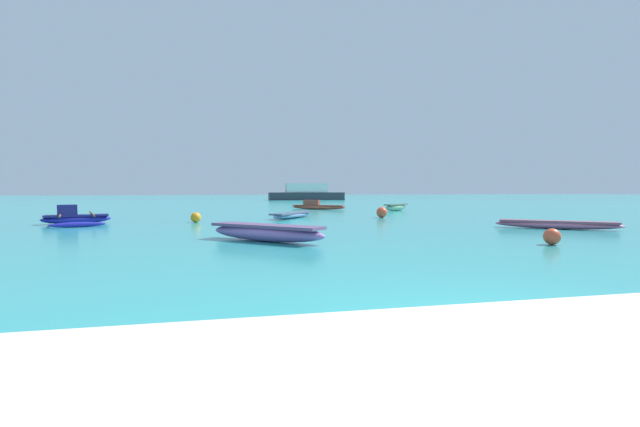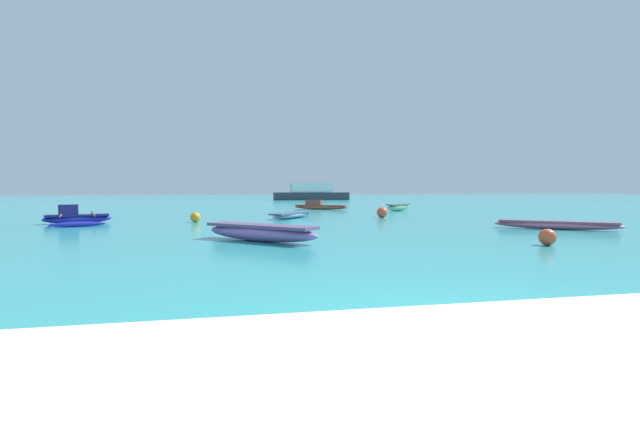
{
  "view_description": "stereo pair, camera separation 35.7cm",
  "coord_description": "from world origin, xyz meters",
  "px_view_note": "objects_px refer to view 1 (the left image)",
  "views": [
    {
      "loc": [
        -2.82,
        -3.32,
        1.41
      ],
      "look_at": [
        1.65,
        17.17,
        0.25
      ],
      "focal_mm": 24.0,
      "sensor_mm": 36.0,
      "label": 1
    },
    {
      "loc": [
        -2.47,
        -3.39,
        1.41
      ],
      "look_at": [
        1.65,
        17.17,
        0.25
      ],
      "focal_mm": 24.0,
      "sensor_mm": 36.0,
      "label": 2
    }
  ],
  "objects_px": {
    "moored_boat_2": "(292,215)",
    "mooring_buoy_0": "(382,212)",
    "moored_boat_0": "(317,206)",
    "mooring_buoy_1": "(552,237)",
    "moored_boat_1": "(266,232)",
    "moored_boat_4": "(557,224)",
    "moored_boat_3": "(75,218)",
    "distant_ferry": "(306,193)",
    "moored_boat_5": "(396,207)",
    "mooring_buoy_2": "(196,217)"
  },
  "relations": [
    {
      "from": "moored_boat_2",
      "to": "mooring_buoy_0",
      "type": "distance_m",
      "value": 4.57
    },
    {
      "from": "moored_boat_0",
      "to": "moored_boat_2",
      "type": "distance_m",
      "value": 9.6
    },
    {
      "from": "mooring_buoy_1",
      "to": "moored_boat_1",
      "type": "bearing_deg",
      "value": 161.83
    },
    {
      "from": "moored_boat_4",
      "to": "moored_boat_0",
      "type": "bearing_deg",
      "value": 144.46
    },
    {
      "from": "moored_boat_3",
      "to": "moored_boat_4",
      "type": "distance_m",
      "value": 18.89
    },
    {
      "from": "mooring_buoy_1",
      "to": "distant_ferry",
      "type": "distance_m",
      "value": 49.92
    },
    {
      "from": "moored_boat_3",
      "to": "moored_boat_5",
      "type": "xyz_separation_m",
      "value": [
        17.37,
        7.67,
        -0.01
      ]
    },
    {
      "from": "moored_boat_4",
      "to": "distant_ferry",
      "type": "distance_m",
      "value": 46.02
    },
    {
      "from": "moored_boat_0",
      "to": "moored_boat_1",
      "type": "distance_m",
      "value": 19.19
    },
    {
      "from": "moored_boat_3",
      "to": "distant_ferry",
      "type": "xyz_separation_m",
      "value": [
        17.16,
        39.75,
        0.68
      ]
    },
    {
      "from": "moored_boat_0",
      "to": "distant_ferry",
      "type": "height_order",
      "value": "distant_ferry"
    },
    {
      "from": "moored_boat_1",
      "to": "mooring_buoy_2",
      "type": "height_order",
      "value": "moored_boat_1"
    },
    {
      "from": "mooring_buoy_1",
      "to": "mooring_buoy_2",
      "type": "distance_m",
      "value": 13.62
    },
    {
      "from": "moored_boat_3",
      "to": "moored_boat_4",
      "type": "xyz_separation_m",
      "value": [
        17.83,
        -6.26,
        -0.09
      ]
    },
    {
      "from": "distant_ferry",
      "to": "mooring_buoy_1",
      "type": "bearing_deg",
      "value": -93.26
    },
    {
      "from": "mooring_buoy_0",
      "to": "moored_boat_0",
      "type": "bearing_deg",
      "value": 97.82
    },
    {
      "from": "mooring_buoy_0",
      "to": "moored_boat_2",
      "type": "bearing_deg",
      "value": 172.42
    },
    {
      "from": "moored_boat_2",
      "to": "mooring_buoy_2",
      "type": "bearing_deg",
      "value": 148.94
    },
    {
      "from": "moored_boat_1",
      "to": "mooring_buoy_1",
      "type": "distance_m",
      "value": 7.48
    },
    {
      "from": "moored_boat_0",
      "to": "moored_boat_5",
      "type": "xyz_separation_m",
      "value": [
        4.83,
        -3.01,
        0.01
      ]
    },
    {
      "from": "moored_boat_0",
      "to": "moored_boat_3",
      "type": "xyz_separation_m",
      "value": [
        -12.54,
        -10.68,
        0.02
      ]
    },
    {
      "from": "moored_boat_5",
      "to": "mooring_buoy_0",
      "type": "distance_m",
      "value": 7.51
    },
    {
      "from": "moored_boat_0",
      "to": "moored_boat_4",
      "type": "height_order",
      "value": "moored_boat_0"
    },
    {
      "from": "moored_boat_3",
      "to": "distant_ferry",
      "type": "distance_m",
      "value": 43.3
    },
    {
      "from": "moored_boat_1",
      "to": "moored_boat_2",
      "type": "height_order",
      "value": "moored_boat_1"
    },
    {
      "from": "moored_boat_2",
      "to": "moored_boat_4",
      "type": "bearing_deg",
      "value": -97.29
    },
    {
      "from": "moored_boat_3",
      "to": "mooring_buoy_1",
      "type": "relative_size",
      "value": 10.51
    },
    {
      "from": "moored_boat_5",
      "to": "mooring_buoy_0",
      "type": "height_order",
      "value": "mooring_buoy_0"
    },
    {
      "from": "mooring_buoy_2",
      "to": "distant_ferry",
      "type": "bearing_deg",
      "value": 72.9
    },
    {
      "from": "moored_boat_2",
      "to": "mooring_buoy_0",
      "type": "bearing_deg",
      "value": -61.91
    },
    {
      "from": "moored_boat_2",
      "to": "distant_ferry",
      "type": "height_order",
      "value": "distant_ferry"
    },
    {
      "from": "moored_boat_2",
      "to": "moored_boat_1",
      "type": "bearing_deg",
      "value": -157.1
    },
    {
      "from": "moored_boat_5",
      "to": "distant_ferry",
      "type": "distance_m",
      "value": 32.08
    },
    {
      "from": "mooring_buoy_2",
      "to": "moored_boat_4",
      "type": "bearing_deg",
      "value": -24.69
    },
    {
      "from": "moored_boat_4",
      "to": "mooring_buoy_2",
      "type": "relative_size",
      "value": 8.19
    },
    {
      "from": "moored_boat_1",
      "to": "moored_boat_4",
      "type": "bearing_deg",
      "value": 51.6
    },
    {
      "from": "mooring_buoy_2",
      "to": "mooring_buoy_0",
      "type": "bearing_deg",
      "value": 8.39
    },
    {
      "from": "moored_boat_2",
      "to": "mooring_buoy_2",
      "type": "distance_m",
      "value": 4.89
    },
    {
      "from": "moored_boat_2",
      "to": "moored_boat_3",
      "type": "relative_size",
      "value": 0.76
    },
    {
      "from": "moored_boat_1",
      "to": "mooring_buoy_0",
      "type": "bearing_deg",
      "value": 96.48
    },
    {
      "from": "moored_boat_1",
      "to": "mooring_buoy_0",
      "type": "relative_size",
      "value": 5.91
    },
    {
      "from": "mooring_buoy_1",
      "to": "mooring_buoy_2",
      "type": "relative_size",
      "value": 0.96
    },
    {
      "from": "moored_boat_0",
      "to": "moored_boat_1",
      "type": "bearing_deg",
      "value": -71.46
    },
    {
      "from": "moored_boat_4",
      "to": "moored_boat_5",
      "type": "xyz_separation_m",
      "value": [
        -0.45,
        13.93,
        0.09
      ]
    },
    {
      "from": "moored_boat_4",
      "to": "distant_ferry",
      "type": "bearing_deg",
      "value": 127.96
    },
    {
      "from": "mooring_buoy_0",
      "to": "mooring_buoy_1",
      "type": "bearing_deg",
      "value": -87.65
    },
    {
      "from": "moored_boat_0",
      "to": "moored_boat_2",
      "type": "xyz_separation_m",
      "value": [
        -3.2,
        -9.05,
        -0.07
      ]
    },
    {
      "from": "moored_boat_4",
      "to": "moored_boat_3",
      "type": "bearing_deg",
      "value": -162.22
    },
    {
      "from": "mooring_buoy_0",
      "to": "mooring_buoy_2",
      "type": "height_order",
      "value": "mooring_buoy_0"
    },
    {
      "from": "mooring_buoy_0",
      "to": "distant_ferry",
      "type": "bearing_deg",
      "value": 85.13
    }
  ]
}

